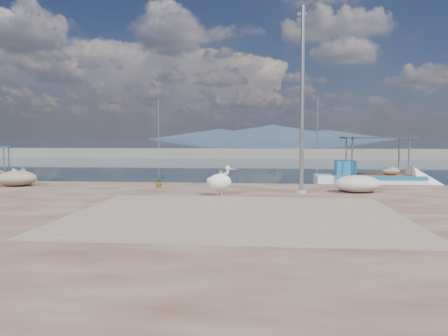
% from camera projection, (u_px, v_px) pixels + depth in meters
% --- Properties ---
extents(ground, '(1400.00, 1400.00, 0.00)m').
position_uv_depth(ground, '(213.00, 213.00, 15.11)').
color(ground, '#162635').
rests_on(ground, ground).
extents(quay, '(44.00, 22.00, 0.50)m').
position_uv_depth(quay, '(178.00, 250.00, 9.14)').
color(quay, '#45281E').
rests_on(quay, ground).
extents(quay_patch, '(9.00, 7.00, 0.01)m').
position_uv_depth(quay_patch, '(236.00, 214.00, 12.00)').
color(quay_patch, gray).
rests_on(quay_patch, quay).
extents(breakwater, '(120.00, 2.20, 7.50)m').
position_uv_depth(breakwater, '(252.00, 154.00, 54.78)').
color(breakwater, gray).
rests_on(breakwater, ground).
extents(mountains, '(370.00, 280.00, 22.00)m').
position_uv_depth(mountains, '(269.00, 133.00, 659.28)').
color(mountains, '#28384C').
rests_on(mountains, ground).
extents(boat_right, '(6.44, 2.23, 3.09)m').
position_uv_depth(boat_right, '(374.00, 182.00, 23.16)').
color(boat_right, white).
rests_on(boat_right, ground).
extents(pelican, '(1.16, 0.68, 1.10)m').
position_uv_depth(pelican, '(220.00, 181.00, 15.88)').
color(pelican, tan).
rests_on(pelican, quay).
extents(lamp_post, '(0.44, 0.96, 7.00)m').
position_uv_depth(lamp_post, '(302.00, 106.00, 16.44)').
color(lamp_post, gray).
rests_on(lamp_post, quay).
extents(bollard_near, '(0.22, 0.22, 0.66)m').
position_uv_depth(bollard_near, '(221.00, 177.00, 19.64)').
color(bollard_near, gray).
rests_on(bollard_near, quay).
extents(bollard_far, '(0.25, 0.25, 0.77)m').
position_uv_depth(bollard_far, '(23.00, 174.00, 20.14)').
color(bollard_far, gray).
rests_on(bollard_far, quay).
extents(potted_plant, '(0.49, 0.45, 0.46)m').
position_uv_depth(potted_plant, '(160.00, 182.00, 18.28)').
color(potted_plant, '#33722D').
rests_on(potted_plant, quay).
extents(net_pile_b, '(1.72, 1.34, 0.67)m').
position_uv_depth(net_pile_b, '(17.00, 178.00, 19.01)').
color(net_pile_b, tan).
rests_on(net_pile_b, quay).
extents(net_pile_d, '(1.76, 1.32, 0.66)m').
position_uv_depth(net_pile_d, '(358.00, 184.00, 16.80)').
color(net_pile_d, beige).
rests_on(net_pile_d, quay).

